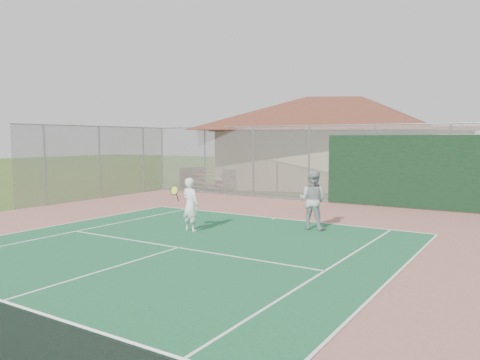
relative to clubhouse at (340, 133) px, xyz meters
The scene contains 6 objects.
back_fence 9.30m from the clubhouse, 60.34° to the right, with size 20.08×0.11×3.53m.
side_fence_left 14.64m from the clubhouse, 121.31° to the right, with size 0.08×9.00×3.50m.
clubhouse is the anchor object (origin of this frame).
bleachers 8.50m from the clubhouse, 132.85° to the right, with size 3.53×2.42×1.21m.
player_white_front 16.84m from the clubhouse, 85.52° to the right, with size 0.87×0.62×1.67m.
player_grey_back 15.10m from the clubhouse, 72.93° to the right, with size 0.94×0.74×1.86m.
Camera 1 is at (7.87, -2.99, 2.88)m, focal length 35.00 mm.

